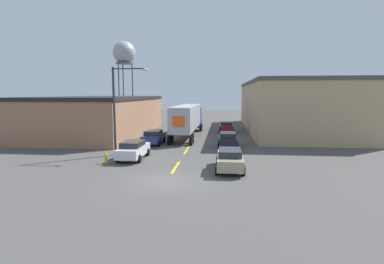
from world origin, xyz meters
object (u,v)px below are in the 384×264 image
fire_hydrant (106,158)px  parked_car_left_far (154,137)px  semi_truck (188,118)px  parked_car_right_mid (228,139)px  street_lamp (119,104)px  parked_car_left_near (133,149)px  parked_car_right_far (226,127)px  water_tower (124,54)px  parked_car_right_near (230,159)px

fire_hydrant → parked_car_left_far: bearing=80.0°
semi_truck → parked_car_right_mid: bearing=-55.2°
parked_car_left_far → street_lamp: 7.21m
parked_car_left_near → parked_car_right_far: same height
water_tower → parked_car_left_far: bearing=-67.6°
fire_hydrant → street_lamp: bearing=89.4°
parked_car_left_far → water_tower: water_tower is taller
semi_truck → parked_car_right_far: semi_truck is taller
parked_car_right_near → semi_truck: bearing=106.6°
parked_car_right_mid → parked_car_right_far: same height
parked_car_left_near → parked_car_left_far: bearing=90.0°
parked_car_right_mid → parked_car_left_near: (-7.80, -6.34, 0.00)m
parked_car_right_mid → street_lamp: (-9.37, -5.05, 3.69)m
street_lamp → parked_car_right_mid: bearing=28.3°
semi_truck → parked_car_right_mid: semi_truck is taller
parked_car_left_near → fire_hydrant: parked_car_left_near is taller
parked_car_right_near → street_lamp: size_ratio=0.58×
semi_truck → fire_hydrant: semi_truck is taller
parked_car_left_near → parked_car_right_mid: bearing=39.1°
fire_hydrant → parked_car_left_near: bearing=48.1°
parked_car_right_mid → fire_hydrant: bearing=-139.1°
parked_car_right_near → water_tower: 54.97m
semi_truck → street_lamp: (-4.51, -12.23, 2.12)m
semi_truck → parked_car_left_far: size_ratio=3.40×
parked_car_right_mid → parked_car_right_far: bearing=90.0°
parked_car_right_mid → fire_hydrant: 12.44m
parked_car_right_mid → parked_car_right_near: bearing=-90.0°
parked_car_right_far → street_lamp: street_lamp is taller
street_lamp → fire_hydrant: bearing=-90.6°
parked_car_right_mid → parked_car_left_near: same height
semi_truck → parked_car_left_near: 13.93m
parked_car_right_near → street_lamp: (-9.37, 4.11, 3.69)m
semi_truck → parked_car_right_near: 17.13m
semi_truck → parked_car_right_mid: size_ratio=3.40×
parked_car_right_near → parked_car_left_far: 12.76m
parked_car_right_near → fire_hydrant: size_ratio=5.22×
parked_car_right_near → parked_car_left_far: same height
parked_car_left_near → water_tower: water_tower is taller
parked_car_right_near → parked_car_left_far: (-7.80, 10.10, 0.00)m
parked_car_left_far → fire_hydrant: parked_car_left_far is taller
semi_truck → parked_car_left_near: (-2.93, -13.52, -1.56)m
parked_car_right_near → parked_car_left_near: 8.29m
parked_car_right_far → fire_hydrant: parked_car_right_far is taller
parked_car_right_mid → street_lamp: street_lamp is taller
water_tower → street_lamp: 46.99m
parked_car_left_far → parked_car_right_far: bearing=54.3°
semi_truck → parked_car_left_far: bearing=-114.4°
parked_car_left_far → fire_hydrant: (-1.61, -9.07, -0.37)m
parked_car_left_far → street_lamp: street_lamp is taller
parked_car_left_far → fire_hydrant: 9.22m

